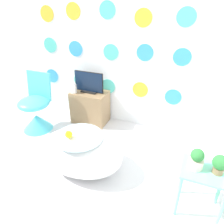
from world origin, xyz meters
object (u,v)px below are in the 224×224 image
at_px(vase, 73,88).
at_px(potted_plant_left, 197,159).
at_px(tv, 89,83).
at_px(chair, 36,112).
at_px(potted_plant_right, 220,164).
at_px(bathtub, 80,152).

height_order(vase, potted_plant_left, potted_plant_left).
distance_m(tv, vase, 0.25).
height_order(chair, potted_plant_right, chair).
height_order(potted_plant_left, potted_plant_right, potted_plant_left).
relative_size(bathtub, chair, 1.17).
height_order(chair, potted_plant_left, chair).
bearing_deg(bathtub, potted_plant_right, -2.92).
bearing_deg(chair, potted_plant_right, -13.53).
bearing_deg(potted_plant_left, bathtub, 176.62).
distance_m(bathtub, potted_plant_left, 1.30).
relative_size(tv, vase, 2.85).
bearing_deg(vase, bathtub, -56.41).
xyz_separation_m(vase, potted_plant_left, (1.86, -1.01, 0.01)).
bearing_deg(chair, tv, 37.69).
relative_size(chair, potted_plant_right, 4.69).
distance_m(tv, potted_plant_left, 1.99).
height_order(tv, vase, tv).
bearing_deg(vase, tv, 27.03).
bearing_deg(potted_plant_left, potted_plant_right, 0.13).
xyz_separation_m(bathtub, chair, (-1.07, 0.53, 0.04)).
height_order(bathtub, potted_plant_left, potted_plant_left).
bearing_deg(potted_plant_left, tv, 145.90).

